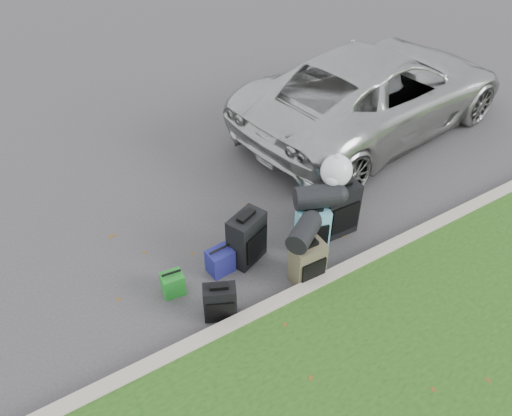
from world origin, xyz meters
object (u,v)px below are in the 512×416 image
suitcase_large_black_left (247,238)px  suitcase_olive (308,262)px  suv (377,90)px  suitcase_teal (312,229)px  suitcase_small_black (220,302)px  suitcase_large_black_right (338,209)px  tote_green (173,284)px  tote_navy (220,261)px

suitcase_large_black_left → suitcase_olive: bearing=-79.7°
suv → suitcase_teal: suv is taller
suitcase_small_black → suitcase_olive: (1.22, -0.05, 0.05)m
suitcase_large_black_right → tote_green: (-2.44, 0.16, -0.24)m
suitcase_olive → suitcase_large_black_right: size_ratio=0.73×
suv → suitcase_large_black_right: bearing=120.9°
suitcase_teal → tote_navy: bearing=-175.8°
suitcase_small_black → suitcase_large_black_right: suitcase_large_black_right is taller
suitcase_small_black → tote_navy: suitcase_small_black is taller
suitcase_large_black_left → suitcase_teal: suitcase_large_black_left is taller
tote_navy → suitcase_large_black_left: bearing=-2.5°
suv → suitcase_olive: suv is taller
suitcase_large_black_left → tote_navy: 0.45m
suitcase_small_black → tote_green: suitcase_small_black is taller
suv → tote_navy: suv is taller
suv → suitcase_olive: 4.12m
suv → tote_navy: bearing=104.8°
suitcase_large_black_right → suitcase_small_black: bearing=-165.3°
suv → suitcase_large_black_right: suv is taller
suitcase_small_black → suitcase_large_black_right: 2.17m
suitcase_olive → tote_navy: (-0.87, 0.70, -0.12)m
suitcase_olive → suv: bearing=38.7°
suv → suitcase_large_black_right: 3.09m
suv → suitcase_teal: bearing=116.7°
tote_green → tote_navy: (0.68, 0.02, 0.02)m
tote_green → suitcase_olive: bearing=-17.0°
suitcase_teal → suitcase_large_black_right: (0.48, 0.06, 0.09)m
suitcase_large_black_left → suitcase_large_black_right: bearing=-30.3°
tote_navy → suitcase_teal: bearing=-15.0°
suitcase_large_black_right → tote_navy: size_ratio=2.31×
suv → tote_green: 5.18m
suv → suitcase_small_black: size_ratio=11.34×
suitcase_large_black_left → tote_green: bearing=159.6°
suitcase_teal → tote_green: bearing=-171.7°
suitcase_teal → tote_navy: size_ratio=1.78×
suv → suitcase_teal: 3.51m
suitcase_small_black → suitcase_large_black_right: bearing=38.0°
suv → suitcase_teal: (-2.86, -1.99, -0.45)m
suitcase_small_black → tote_green: size_ratio=1.59×
suv → tote_green: (-4.83, -1.77, -0.60)m
suitcase_large_black_right → tote_green: bearing=178.5°
suitcase_large_black_right → suitcase_teal: bearing=-170.8°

